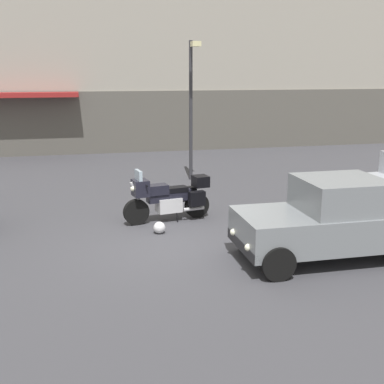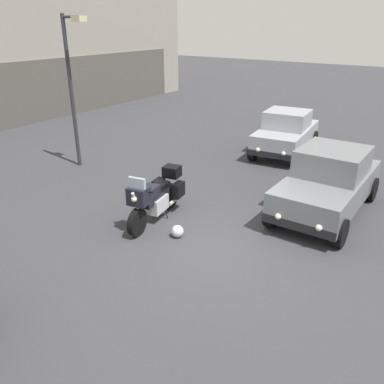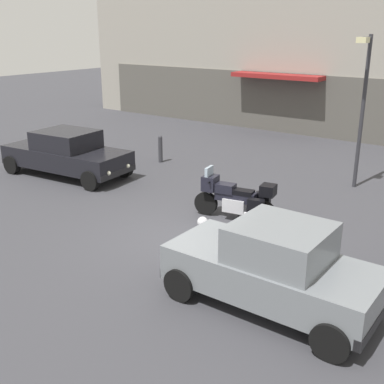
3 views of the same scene
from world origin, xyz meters
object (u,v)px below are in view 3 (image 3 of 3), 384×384
at_px(motorcycle, 236,197).
at_px(car_hatchback_near, 273,267).
at_px(helmet, 203,222).
at_px(streetlamp_curbside, 363,98).
at_px(bollard_curbside, 160,148).
at_px(car_sedan_far, 67,153).

bearing_deg(motorcycle, car_hatchback_near, 120.22).
height_order(helmet, streetlamp_curbside, streetlamp_curbside).
xyz_separation_m(motorcycle, bollard_curbside, (-5.29, 3.29, -0.08)).
distance_m(motorcycle, car_hatchback_near, 4.25).
height_order(car_hatchback_near, bollard_curbside, car_hatchback_near).
xyz_separation_m(streetlamp_curbside, bollard_curbside, (-6.92, -1.21, -2.30)).
height_order(streetlamp_curbside, bollard_curbside, streetlamp_curbside).
distance_m(car_sedan_far, streetlamp_curbside, 9.71).
xyz_separation_m(helmet, car_hatchback_near, (3.14, -2.31, 0.67)).
xyz_separation_m(car_sedan_far, bollard_curbside, (1.47, 3.21, -0.24)).
bearing_deg(car_sedan_far, streetlamp_curbside, 22.40).
height_order(car_hatchback_near, streetlamp_curbside, streetlamp_curbside).
height_order(motorcycle, helmet, motorcycle).
xyz_separation_m(helmet, streetlamp_curbside, (2.03, 5.44, 2.70)).
relative_size(motorcycle, bollard_curbside, 2.19).
distance_m(car_hatchback_near, bollard_curbside, 10.36).
bearing_deg(streetlamp_curbside, bollard_curbside, -170.08).
relative_size(motorcycle, car_sedan_far, 0.48).
xyz_separation_m(motorcycle, helmet, (-0.40, -0.94, -0.48)).
height_order(car_hatchback_near, car_sedan_far, car_hatchback_near).
xyz_separation_m(car_hatchback_near, car_sedan_far, (-9.51, 3.33, -0.03)).
relative_size(motorcycle, streetlamp_curbside, 0.48).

